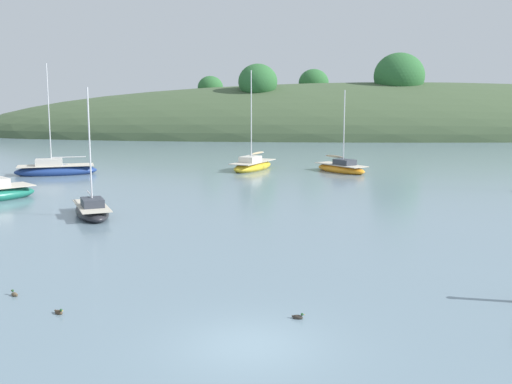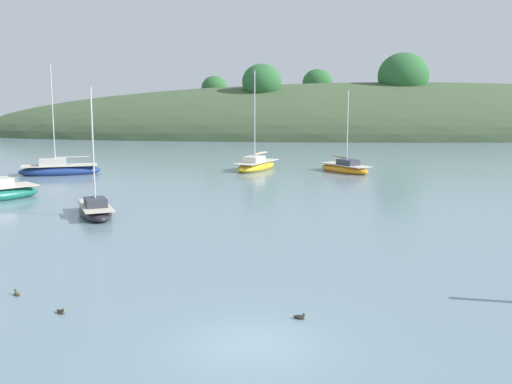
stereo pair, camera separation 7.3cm
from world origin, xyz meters
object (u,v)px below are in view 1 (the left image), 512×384
object	(u,v)px
sailboat_cream_ketch	(59,170)
duck_lone_left	(62,312)
sailboat_black_sloop	(256,165)
duck_straggler	(18,294)
sailboat_red_portside	(344,168)
sailboat_blue_center	(95,210)
duck_lead	(301,317)

from	to	relation	value
sailboat_cream_ketch	duck_lone_left	bearing A→B (deg)	-72.02
sailboat_black_sloop	duck_straggler	xyz separation A→B (m)	(-8.18, -36.48, -0.35)
sailboat_red_portside	duck_straggler	size ratio (longest dim) A/B	20.53
sailboat_black_sloop	duck_straggler	size ratio (longest dim) A/B	25.44
sailboat_black_sloop	sailboat_blue_center	xyz separation A→B (m)	(-9.22, -22.15, -0.07)
sailboat_blue_center	sailboat_black_sloop	bearing A→B (deg)	67.40
sailboat_blue_center	duck_lead	bearing A→B (deg)	-56.76
sailboat_cream_ketch	duck_lead	distance (m)	39.97
sailboat_cream_ketch	duck_lone_left	world-z (taller)	sailboat_cream_ketch
sailboat_black_sloop	sailboat_blue_center	size ratio (longest dim) A/B	1.24
sailboat_black_sloop	duck_lead	world-z (taller)	sailboat_black_sloop
sailboat_cream_ketch	sailboat_blue_center	world-z (taller)	sailboat_cream_ketch
duck_straggler	duck_lead	size ratio (longest dim) A/B	0.88
duck_straggler	duck_lead	distance (m)	10.07
duck_straggler	sailboat_black_sloop	bearing A→B (deg)	77.36
sailboat_red_portside	sailboat_blue_center	xyz separation A→B (m)	(-17.29, -20.45, -0.03)
duck_lead	sailboat_cream_ketch	bearing A→B (deg)	118.34
sailboat_black_sloop	sailboat_red_portside	distance (m)	8.24
sailboat_blue_center	duck_lead	distance (m)	19.81
sailboat_black_sloop	duck_straggler	distance (m)	37.39
sailboat_red_portside	duck_lead	bearing A→B (deg)	-99.85
sailboat_red_portside	duck_straggler	xyz separation A→B (m)	(-16.25, -34.79, -0.31)
sailboat_blue_center	duck_lone_left	xyz separation A→B (m)	(3.16, -16.14, -0.28)
duck_straggler	duck_lead	xyz separation A→B (m)	(9.82, -2.23, 0.00)
sailboat_cream_ketch	sailboat_black_sloop	bearing A→B (deg)	11.53
sailboat_blue_center	duck_lone_left	bearing A→B (deg)	-78.91
sailboat_blue_center	duck_lone_left	distance (m)	16.45
duck_lone_left	duck_lead	xyz separation A→B (m)	(7.70, -0.43, 0.00)
sailboat_cream_ketch	duck_lone_left	xyz separation A→B (m)	(11.28, -34.75, -0.37)
sailboat_black_sloop	duck_lead	xyz separation A→B (m)	(1.64, -38.72, -0.35)
duck_lone_left	sailboat_black_sloop	bearing A→B (deg)	81.01
sailboat_cream_ketch	duck_lead	size ratio (longest dim) A/B	23.50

